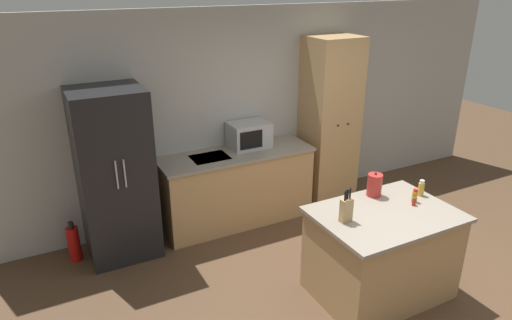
% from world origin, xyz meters
% --- Properties ---
extents(ground_plane, '(14.00, 14.00, 0.00)m').
position_xyz_m(ground_plane, '(0.00, 0.00, 0.00)').
color(ground_plane, brown).
extents(wall_back, '(7.20, 0.06, 2.60)m').
position_xyz_m(wall_back, '(0.00, 2.33, 1.30)').
color(wall_back, '#B2B2AD').
rests_on(wall_back, ground_plane).
extents(refrigerator, '(0.75, 0.72, 1.88)m').
position_xyz_m(refrigerator, '(-2.14, 1.95, 0.94)').
color(refrigerator, black).
rests_on(refrigerator, ground_plane).
extents(back_counter, '(1.91, 0.66, 0.93)m').
position_xyz_m(back_counter, '(-0.70, 1.99, 0.47)').
color(back_counter, tan).
rests_on(back_counter, ground_plane).
extents(pantry_cabinet, '(0.65, 0.60, 2.23)m').
position_xyz_m(pantry_cabinet, '(0.69, 2.01, 1.11)').
color(pantry_cabinet, tan).
rests_on(pantry_cabinet, ground_plane).
extents(kitchen_island, '(1.31, 0.94, 0.88)m').
position_xyz_m(kitchen_island, '(-0.06, 0.06, 0.44)').
color(kitchen_island, tan).
rests_on(kitchen_island, ground_plane).
extents(microwave, '(0.49, 0.37, 0.31)m').
position_xyz_m(microwave, '(-0.46, 2.10, 1.09)').
color(microwave, '#B2B5B7').
rests_on(microwave, back_counter).
extents(knife_block, '(0.11, 0.06, 0.32)m').
position_xyz_m(knife_block, '(-0.50, 0.10, 1.00)').
color(knife_block, tan).
rests_on(knife_block, kitchen_island).
extents(spice_bottle_tall_dark, '(0.04, 0.04, 0.08)m').
position_xyz_m(spice_bottle_tall_dark, '(0.27, 0.05, 0.92)').
color(spice_bottle_tall_dark, '#B2281E').
rests_on(spice_bottle_tall_dark, kitchen_island).
extents(spice_bottle_short_red, '(0.05, 0.05, 0.14)m').
position_xyz_m(spice_bottle_short_red, '(0.33, 0.10, 0.95)').
color(spice_bottle_short_red, orange).
rests_on(spice_bottle_short_red, kitchen_island).
extents(spice_bottle_amber_oil, '(0.06, 0.06, 0.16)m').
position_xyz_m(spice_bottle_amber_oil, '(0.49, 0.18, 0.96)').
color(spice_bottle_amber_oil, gold).
rests_on(spice_bottle_amber_oil, kitchen_island).
extents(kettle, '(0.14, 0.14, 0.25)m').
position_xyz_m(kettle, '(0.07, 0.39, 1.00)').
color(kettle, '#B72D28').
rests_on(kettle, kitchen_island).
extents(fire_extinguisher, '(0.13, 0.13, 0.47)m').
position_xyz_m(fire_extinguisher, '(-2.65, 2.01, 0.21)').
color(fire_extinguisher, red).
rests_on(fire_extinguisher, ground_plane).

